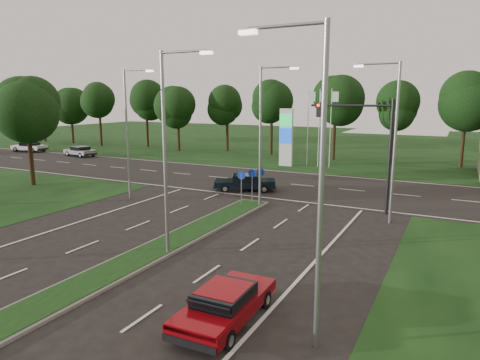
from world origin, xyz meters
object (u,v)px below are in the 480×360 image
at_px(red_sedan, 225,303).
at_px(navy_sedan, 245,182).
at_px(far_car_b, 29,147).
at_px(far_car_a, 80,151).

xyz_separation_m(red_sedan, navy_sedan, (-8.27, 17.96, 0.04)).
height_order(navy_sedan, far_car_b, far_car_b).
distance_m(navy_sedan, far_car_a, 28.34).
bearing_deg(red_sedan, far_car_a, 141.55).
xyz_separation_m(navy_sedan, far_car_a, (-27.03, 8.53, -0.01)).
bearing_deg(far_car_b, red_sedan, -128.38).
bearing_deg(far_car_a, red_sedan, -117.50).
bearing_deg(far_car_b, far_car_a, -99.06).
bearing_deg(far_car_a, far_car_b, 97.99).
height_order(red_sedan, navy_sedan, navy_sedan).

